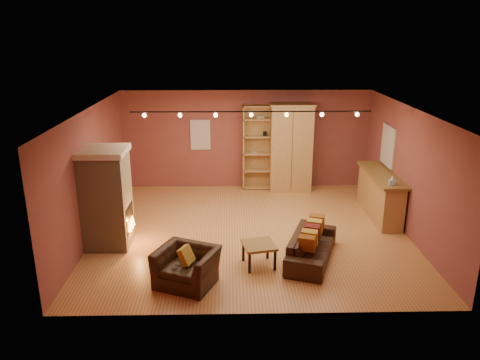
{
  "coord_description": "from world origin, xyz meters",
  "views": [
    {
      "loc": [
        -0.46,
        -9.81,
        4.42
      ],
      "look_at": [
        -0.24,
        0.2,
        1.17
      ],
      "focal_mm": 35.0,
      "sensor_mm": 36.0,
      "label": 1
    }
  ],
  "objects_px": {
    "armoire": "(291,147)",
    "coffee_table": "(259,247)",
    "bar_counter": "(380,194)",
    "fireplace": "(107,198)",
    "loveseat": "(312,242)",
    "bookcase": "(260,146)",
    "armchair": "(186,261)"
  },
  "relations": [
    {
      "from": "bar_counter",
      "to": "loveseat",
      "type": "height_order",
      "value": "bar_counter"
    },
    {
      "from": "fireplace",
      "to": "bar_counter",
      "type": "distance_m",
      "value": 6.43
    },
    {
      "from": "loveseat",
      "to": "fireplace",
      "type": "bearing_deg",
      "value": 99.03
    },
    {
      "from": "armoire",
      "to": "bar_counter",
      "type": "height_order",
      "value": "armoire"
    },
    {
      "from": "fireplace",
      "to": "armoire",
      "type": "xyz_separation_m",
      "value": [
        4.29,
        3.53,
        0.18
      ]
    },
    {
      "from": "bookcase",
      "to": "armoire",
      "type": "relative_size",
      "value": 0.97
    },
    {
      "from": "armchair",
      "to": "fireplace",
      "type": "bearing_deg",
      "value": 159.68
    },
    {
      "from": "bar_counter",
      "to": "fireplace",
      "type": "bearing_deg",
      "value": -166.71
    },
    {
      "from": "fireplace",
      "to": "loveseat",
      "type": "distance_m",
      "value": 4.32
    },
    {
      "from": "fireplace",
      "to": "coffee_table",
      "type": "xyz_separation_m",
      "value": [
        3.13,
        -1.01,
        -0.67
      ]
    },
    {
      "from": "bar_counter",
      "to": "armchair",
      "type": "xyz_separation_m",
      "value": [
        -4.46,
        -3.15,
        -0.1
      ]
    },
    {
      "from": "bar_counter",
      "to": "loveseat",
      "type": "distance_m",
      "value": 3.05
    },
    {
      "from": "fireplace",
      "to": "loveseat",
      "type": "bearing_deg",
      "value": -10.57
    },
    {
      "from": "loveseat",
      "to": "coffee_table",
      "type": "height_order",
      "value": "loveseat"
    },
    {
      "from": "bar_counter",
      "to": "armoire",
      "type": "bearing_deg",
      "value": 133.48
    },
    {
      "from": "bookcase",
      "to": "loveseat",
      "type": "bearing_deg",
      "value": -80.39
    },
    {
      "from": "armoire",
      "to": "bookcase",
      "type": "bearing_deg",
      "value": 167.57
    },
    {
      "from": "bar_counter",
      "to": "loveseat",
      "type": "xyz_separation_m",
      "value": [
        -2.05,
        -2.26,
        -0.17
      ]
    },
    {
      "from": "loveseat",
      "to": "coffee_table",
      "type": "xyz_separation_m",
      "value": [
        -1.07,
        -0.23,
        0.0
      ]
    },
    {
      "from": "loveseat",
      "to": "coffee_table",
      "type": "relative_size",
      "value": 2.76
    },
    {
      "from": "loveseat",
      "to": "bar_counter",
      "type": "bearing_deg",
      "value": -22.6
    },
    {
      "from": "bookcase",
      "to": "bar_counter",
      "type": "height_order",
      "value": "bookcase"
    },
    {
      "from": "bar_counter",
      "to": "coffee_table",
      "type": "bearing_deg",
      "value": -141.4
    },
    {
      "from": "armoire",
      "to": "coffee_table",
      "type": "distance_m",
      "value": 4.77
    },
    {
      "from": "fireplace",
      "to": "armchair",
      "type": "height_order",
      "value": "fireplace"
    },
    {
      "from": "armoire",
      "to": "coffee_table",
      "type": "xyz_separation_m",
      "value": [
        -1.16,
        -4.55,
        -0.85
      ]
    },
    {
      "from": "bar_counter",
      "to": "armchair",
      "type": "height_order",
      "value": "bar_counter"
    },
    {
      "from": "armchair",
      "to": "loveseat",
      "type": "bearing_deg",
      "value": 43.16
    },
    {
      "from": "fireplace",
      "to": "bookcase",
      "type": "height_order",
      "value": "bookcase"
    },
    {
      "from": "armchair",
      "to": "bar_counter",
      "type": "bearing_deg",
      "value": 58.1
    },
    {
      "from": "fireplace",
      "to": "loveseat",
      "type": "xyz_separation_m",
      "value": [
        4.19,
        -0.78,
        -0.67
      ]
    },
    {
      "from": "fireplace",
      "to": "armchair",
      "type": "bearing_deg",
      "value": -43.18
    }
  ]
}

